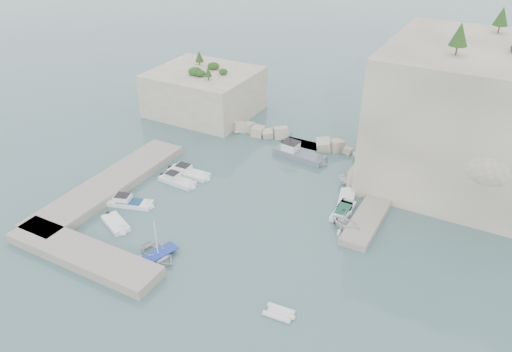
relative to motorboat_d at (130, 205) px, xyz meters
The scene contains 21 objects.
ground 12.64m from the motorboat_d, 12.25° to the left, with size 400.00×400.00×0.00m, color #456668.
cliff_east 44.52m from the motorboat_d, 36.00° to the left, with size 26.00×22.00×17.00m, color beige.
cliff_terrace 32.75m from the motorboat_d, 39.21° to the left, with size 8.00×10.00×2.50m, color beige.
outcrop_west 28.93m from the motorboat_d, 105.44° to the left, with size 16.00×14.00×7.00m, color beige.
quay_west 4.97m from the motorboat_d, 160.07° to the left, with size 5.00×24.00×1.10m, color #9E9689.
quay_south 10.11m from the motorboat_d, 76.51° to the right, with size 18.00×4.00×1.10m, color #9E9689.
ledge_east 28.80m from the motorboat_d, 26.13° to the left, with size 3.00×16.00×0.80m, color #9E9689.
breakwater 27.18m from the motorboat_d, 65.29° to the left, with size 28.00×3.00×1.40m, color beige.
motorboat_d is the anchor object (origin of this frame).
motorboat_b 7.09m from the motorboat_d, 73.86° to the left, with size 5.45×1.78×1.40m, color silver, non-canonical shape.
motorboat_a 9.40m from the motorboat_d, 77.19° to the left, with size 6.22×1.85×1.40m, color white, non-canonical shape.
motorboat_e 4.15m from the motorboat_d, 70.87° to the right, with size 4.45×1.82×0.70m, color white, non-canonical shape.
rowboat 10.86m from the motorboat_d, 33.88° to the right, with size 3.30×4.62×0.96m, color silver.
inflatable_dinghy 24.35m from the motorboat_d, 17.02° to the right, with size 2.84×1.38×0.44m, color silver, non-canonical shape.
tender_east_a 25.27m from the motorboat_d, 17.96° to the left, with size 3.25×3.76×1.98m, color silver.
tender_east_b 25.14m from the motorboat_d, 24.79° to the left, with size 4.96×1.69×0.70m, color white, non-canonical shape.
tender_east_c 25.78m from the motorboat_d, 29.67° to the left, with size 5.52×1.79×0.70m, color silver, non-canonical shape.
tender_east_d 27.87m from the motorboat_d, 37.87° to the left, with size 1.57×4.18×1.61m, color white.
work_boat 24.14m from the motorboat_d, 57.85° to the left, with size 8.16×2.41×2.20m, color slate, non-canonical shape.
rowboat_mast 11.16m from the motorboat_d, 33.88° to the right, with size 0.10×0.10×4.20m, color white.
vegetation 44.34m from the motorboat_d, 41.90° to the left, with size 53.48×13.88×13.40m.
Camera 1 is at (24.40, -38.80, 33.10)m, focal length 35.00 mm.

